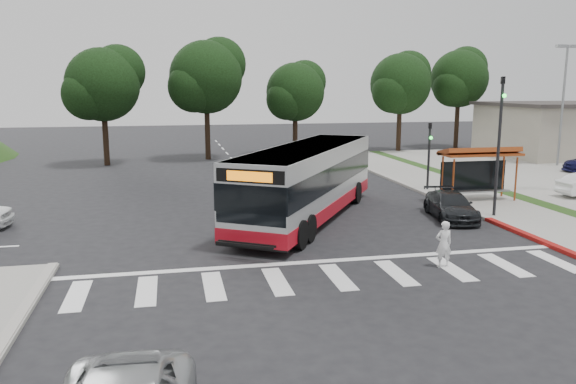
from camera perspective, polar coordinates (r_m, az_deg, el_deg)
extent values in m
plane|color=black|center=(22.99, 1.44, -4.60)|extent=(140.00, 140.00, 0.00)
cube|color=gray|center=(34.22, 16.43, 0.14)|extent=(4.00, 40.00, 0.12)
cube|color=#9E9991|center=(33.32, 13.40, 0.03)|extent=(0.30, 40.00, 0.15)
cube|color=maroon|center=(24.88, 23.25, -4.12)|extent=(0.32, 6.00, 0.15)
cube|color=#ABA28F|center=(56.12, 27.01, 5.57)|extent=(14.00, 10.00, 4.40)
cube|color=#383330|center=(56.01, 27.22, 7.96)|extent=(14.60, 10.60, 0.30)
cube|color=silver|center=(18.38, 5.09, -8.58)|extent=(18.00, 2.60, 0.01)
cylinder|color=#9A4019|center=(29.96, 16.42, 1.04)|extent=(0.10, 0.10, 2.30)
cylinder|color=#9A4019|center=(31.82, 22.14, 1.23)|extent=(0.10, 0.10, 2.30)
cylinder|color=#9A4019|center=(31.01, 15.38, 1.40)|extent=(0.10, 0.10, 2.30)
cylinder|color=#9A4019|center=(32.81, 20.98, 1.57)|extent=(0.10, 0.10, 2.30)
cube|color=#9A4019|center=(31.19, 18.95, 3.67)|extent=(4.20, 1.60, 0.12)
cube|color=#9A4019|center=(31.22, 18.92, 3.96)|extent=(4.20, 1.32, 0.51)
cube|color=black|center=(31.86, 18.26, 1.58)|extent=(3.80, 0.06, 1.60)
cube|color=gray|center=(31.47, 18.73, 0.06)|extent=(3.60, 0.40, 0.08)
cylinder|color=black|center=(27.53, 20.59, 4.14)|extent=(0.14, 0.14, 6.50)
imported|color=black|center=(27.39, 20.97, 9.86)|extent=(0.16, 0.20, 1.00)
sphere|color=#19E533|center=(27.24, 21.13, 9.11)|extent=(0.18, 0.18, 0.18)
cylinder|color=black|center=(33.74, 14.10, 3.44)|extent=(0.14, 0.14, 4.00)
imported|color=black|center=(33.59, 14.22, 5.98)|extent=(0.16, 0.20, 1.00)
sphere|color=#19E533|center=(33.46, 14.33, 5.35)|extent=(0.18, 0.18, 0.18)
cylinder|color=gray|center=(47.58, 26.11, 7.84)|extent=(0.18, 0.18, 9.00)
cube|color=gray|center=(47.31, 26.01, 13.18)|extent=(0.80, 0.35, 0.22)
cube|color=gray|center=(47.99, 27.08, 13.05)|extent=(0.80, 0.35, 0.22)
cylinder|color=black|center=(54.03, 11.20, 6.47)|extent=(0.44, 0.44, 4.40)
sphere|color=black|center=(53.90, 11.36, 10.71)|extent=(5.60, 5.60, 5.60)
sphere|color=black|center=(55.13, 12.14, 11.72)|extent=(4.20, 4.20, 4.20)
sphere|color=black|center=(52.87, 10.64, 9.99)|extent=(3.92, 3.92, 3.92)
cylinder|color=black|center=(58.87, 16.76, 6.67)|extent=(0.44, 0.44, 4.84)
sphere|color=black|center=(58.76, 16.99, 10.95)|extent=(5.60, 5.60, 5.60)
sphere|color=black|center=(60.06, 17.62, 11.95)|extent=(4.20, 4.20, 4.20)
sphere|color=black|center=(57.68, 16.42, 10.23)|extent=(3.92, 3.92, 3.92)
cylinder|color=black|center=(47.81, -8.18, 6.19)|extent=(0.44, 0.44, 4.84)
sphere|color=black|center=(47.68, -8.33, 11.47)|extent=(6.00, 6.00, 6.00)
sphere|color=black|center=(48.70, -6.99, 12.78)|extent=(4.50, 4.50, 4.50)
sphere|color=black|center=(46.87, -9.54, 10.51)|extent=(4.20, 4.20, 4.20)
cylinder|color=black|center=(50.97, 0.73, 6.07)|extent=(0.44, 0.44, 3.96)
sphere|color=black|center=(50.81, 0.74, 10.12)|extent=(5.20, 5.20, 5.20)
sphere|color=black|center=(51.81, 1.69, 11.12)|extent=(3.90, 3.90, 3.90)
sphere|color=black|center=(49.99, -0.13, 9.39)|extent=(3.64, 3.64, 3.64)
cylinder|color=black|center=(45.99, -18.04, 5.33)|extent=(0.44, 0.44, 4.40)
sphere|color=black|center=(45.83, -18.33, 10.31)|extent=(5.60, 5.60, 5.60)
sphere|color=black|center=(46.57, -16.89, 11.62)|extent=(4.20, 4.20, 4.20)
sphere|color=black|center=(45.25, -19.62, 9.35)|extent=(3.92, 3.92, 3.92)
imported|color=white|center=(19.79, 15.54, -5.11)|extent=(0.59, 0.39, 1.61)
imported|color=black|center=(27.09, 16.19, -1.34)|extent=(2.48, 4.49, 1.23)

